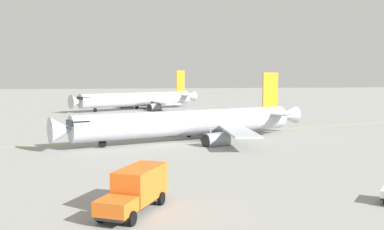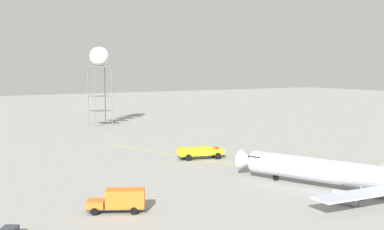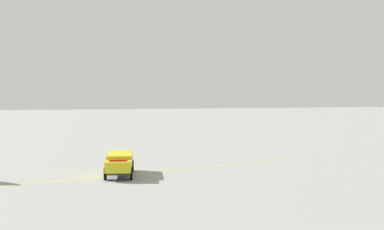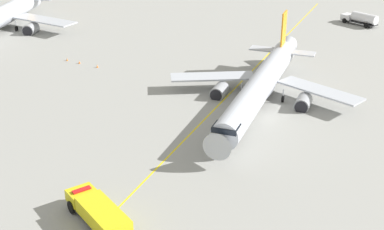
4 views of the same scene
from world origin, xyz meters
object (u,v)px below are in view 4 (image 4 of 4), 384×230
Objects in this scene: airliner_main at (261,86)px; safety_cone_far at (67,59)px; safety_cone_mid at (79,62)px; fuel_tanker_truck at (361,18)px; fire_tender_truck at (98,212)px; safety_cone_near at (97,66)px.

safety_cone_far is at bearing -99.83° from airliner_main.
safety_cone_mid and safety_cone_far have the same top height.
fire_tender_truck is at bearing 107.66° from fuel_tanker_truck.
fuel_tanker_truck reaches higher than safety_cone_near.
safety_cone_far is at bearing -20.03° from fire_tender_truck.
airliner_main reaches higher than safety_cone_near.
airliner_main is at bearing -170.14° from safety_cone_mid.
fire_tender_truck reaches higher than safety_cone_far.
fire_tender_truck reaches higher than safety_cone_mid.
safety_cone_near is at bearing -170.95° from safety_cone_mid.
airliner_main is at bearing -170.03° from safety_cone_near.
fire_tender_truck is at bearing 139.22° from safety_cone_near.
safety_cone_mid is at bearing 73.96° from fuel_tanker_truck.
fuel_tanker_truck is 64.75m from safety_cone_mid.
safety_cone_far is (7.17, 1.14, 0.00)m from safety_cone_near.
safety_cone_far is (2.98, 0.47, 0.00)m from safety_cone_mid.
safety_cone_far is at bearing 9.05° from safety_cone_mid.
airliner_main is 36.06m from safety_cone_mid.
safety_cone_far is (38.44, 6.64, -2.34)m from airliner_main.
airliner_main is 31.83m from safety_cone_near.
airliner_main is at bearing -170.20° from safety_cone_far.
airliner_main is 37.29m from fire_tender_truck.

